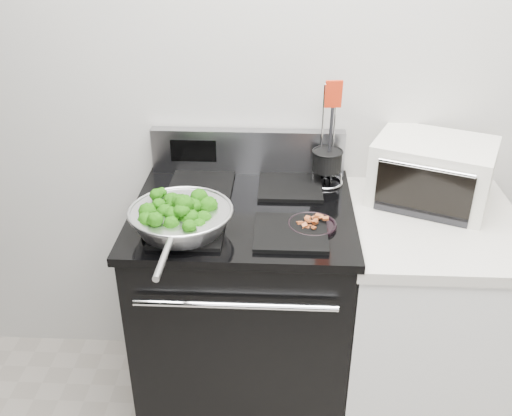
# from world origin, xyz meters

# --- Properties ---
(back_wall) EXTENTS (4.00, 0.02, 2.70)m
(back_wall) POSITION_xyz_m (0.00, 1.75, 1.35)
(back_wall) COLOR beige
(back_wall) RESTS_ON ground
(gas_range) EXTENTS (0.79, 0.69, 1.13)m
(gas_range) POSITION_xyz_m (-0.30, 1.41, 0.49)
(gas_range) COLOR black
(gas_range) RESTS_ON floor
(counter) EXTENTS (0.62, 0.68, 0.92)m
(counter) POSITION_xyz_m (0.39, 1.41, 0.46)
(counter) COLOR white
(counter) RESTS_ON floor
(skillet) EXTENTS (0.34, 0.55, 0.07)m
(skillet) POSITION_xyz_m (-0.49, 1.24, 1.00)
(skillet) COLOR silver
(skillet) RESTS_ON gas_range
(broccoli_pile) EXTENTS (0.27, 0.27, 0.09)m
(broccoli_pile) POSITION_xyz_m (-0.49, 1.24, 1.02)
(broccoli_pile) COLOR #0B3204
(broccoli_pile) RESTS_ON skillet
(bacon_plate) EXTENTS (0.17, 0.17, 0.04)m
(bacon_plate) POSITION_xyz_m (-0.06, 1.29, 0.97)
(bacon_plate) COLOR black
(bacon_plate) RESTS_ON gas_range
(utensil_holder) EXTENTS (0.13, 0.13, 0.41)m
(utensil_holder) POSITION_xyz_m (0.01, 1.63, 1.02)
(utensil_holder) COLOR silver
(utensil_holder) RESTS_ON gas_range
(toaster_oven) EXTENTS (0.50, 0.45, 0.24)m
(toaster_oven) POSITION_xyz_m (0.39, 1.56, 1.04)
(toaster_oven) COLOR white
(toaster_oven) RESTS_ON counter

